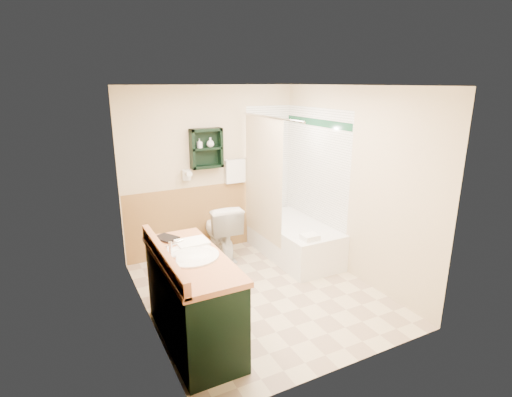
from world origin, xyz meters
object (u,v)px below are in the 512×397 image
object	(u,v)px
vanity_book	(159,231)
vanity	(193,299)
bathtub	(294,240)
toilet	(221,230)
wall_shelf	(206,148)
hair_dryer	(186,175)
soap_bottle_a	(200,146)
soap_bottle_b	(210,143)

from	to	relation	value
vanity_book	vanity	bearing A→B (deg)	-101.53
bathtub	toilet	world-z (taller)	toilet
vanity	bathtub	xyz separation A→B (m)	(1.92, 1.22, -0.20)
wall_shelf	vanity_book	world-z (taller)	wall_shelf
bathtub	vanity_book	bearing A→B (deg)	-160.39
bathtub	vanity_book	world-z (taller)	vanity_book
hair_dryer	wall_shelf	bearing A→B (deg)	-4.76
wall_shelf	vanity_book	bearing A→B (deg)	-126.24
bathtub	toilet	bearing A→B (deg)	152.11
wall_shelf	vanity	size ratio (longest dim) A/B	0.39
bathtub	toilet	xyz separation A→B (m)	(-0.93, 0.49, 0.14)
vanity_book	soap_bottle_a	world-z (taller)	soap_bottle_a
wall_shelf	soap_bottle_b	xyz separation A→B (m)	(0.06, -0.01, 0.07)
wall_shelf	soap_bottle_a	size ratio (longest dim) A/B	4.35
vanity	toilet	size ratio (longest dim) A/B	1.76
wall_shelf	hair_dryer	xyz separation A→B (m)	(-0.30, 0.02, -0.35)
hair_dryer	vanity	distance (m)	2.17
vanity	vanity_book	world-z (taller)	vanity_book
hair_dryer	vanity	bearing A→B (deg)	-106.99
wall_shelf	soap_bottle_a	world-z (taller)	wall_shelf
soap_bottle_a	soap_bottle_b	size ratio (longest dim) A/B	0.95
soap_bottle_b	wall_shelf	bearing A→B (deg)	175.06
soap_bottle_b	toilet	bearing A→B (deg)	-79.23
hair_dryer	vanity_book	bearing A→B (deg)	-117.32
vanity	vanity_book	size ratio (longest dim) A/B	6.07
toilet	vanity_book	size ratio (longest dim) A/B	3.45
vanity_book	toilet	bearing A→B (deg)	16.18
toilet	soap_bottle_a	size ratio (longest dim) A/B	6.32
vanity	soap_bottle_a	size ratio (longest dim) A/B	11.12
toilet	vanity_book	world-z (taller)	vanity_book
wall_shelf	toilet	size ratio (longest dim) A/B	0.69
hair_dryer	bathtub	xyz separation A→B (m)	(1.33, -0.73, -0.95)
bathtub	vanity_book	size ratio (longest dim) A/B	6.47
wall_shelf	soap_bottle_a	xyz separation A→B (m)	(-0.10, -0.01, 0.04)
wall_shelf	vanity	bearing A→B (deg)	-114.97
toilet	wall_shelf	bearing A→B (deg)	-60.59
soap_bottle_b	vanity_book	bearing A→B (deg)	-127.80
vanity	toilet	bearing A→B (deg)	59.87
bathtub	toilet	size ratio (longest dim) A/B	1.87
wall_shelf	soap_bottle_a	distance (m)	0.11
vanity_book	soap_bottle_b	bearing A→B (deg)	21.54
hair_dryer	bathtub	size ratio (longest dim) A/B	0.16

